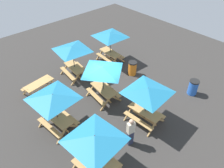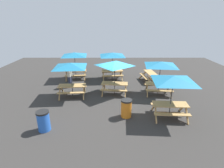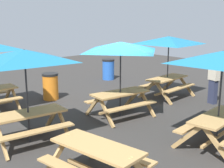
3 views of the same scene
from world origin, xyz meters
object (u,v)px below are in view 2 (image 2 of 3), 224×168
picnic_table_2 (160,66)px  picnic_table_6 (114,66)px  trash_bin_blue (43,121)px  picnic_table_3 (173,82)px  picnic_table_5 (70,68)px  picnic_table_1 (74,56)px  picnic_table_0 (150,75)px  picnic_table_4 (112,56)px  trash_bin_orange (126,108)px  person_standing (69,76)px

picnic_table_2 → picnic_table_6: (-3.04, 0.07, 0.00)m
trash_bin_blue → picnic_table_3: bearing=10.9°
picnic_table_3 → picnic_table_5: size_ratio=1.00×
picnic_table_1 → picnic_table_3: same height
picnic_table_2 → picnic_table_3: (-0.17, -3.08, 0.00)m
picnic_table_0 → picnic_table_4: size_ratio=0.70×
picnic_table_1 → picnic_table_6: size_ratio=1.20×
picnic_table_0 → picnic_table_1: picnic_table_1 is taller
picnic_table_4 → trash_bin_orange: 6.51m
picnic_table_0 → picnic_table_4: bearing=71.3°
picnic_table_5 → trash_bin_blue: bearing=-101.5°
trash_bin_blue → trash_bin_orange: bearing=17.3°
picnic_table_1 → trash_bin_blue: bearing=-96.1°
picnic_table_2 → person_standing: (-6.40, 1.26, -1.10)m
picnic_table_2 → trash_bin_blue: picnic_table_2 is taller
trash_bin_orange → picnic_table_0: bearing=66.6°
picnic_table_3 → picnic_table_4: bearing=119.0°
picnic_table_0 → picnic_table_5: bearing=109.2°
picnic_table_2 → picnic_table_6: same height
person_standing → trash_bin_orange: bearing=-123.7°
trash_bin_blue → person_standing: (-0.00, 5.54, 0.39)m
picnic_table_1 → picnic_table_0: bearing=-12.1°
picnic_table_5 → trash_bin_orange: 4.61m
picnic_table_2 → picnic_table_6: size_ratio=1.20×
trash_bin_orange → trash_bin_blue: bearing=-162.7°
picnic_table_1 → picnic_table_3: bearing=-51.8°
trash_bin_blue → person_standing: person_standing is taller
picnic_table_3 → person_standing: (-6.23, 4.34, -1.10)m
trash_bin_blue → picnic_table_6: bearing=52.3°
picnic_table_2 → picnic_table_3: size_ratio=1.00×
picnic_table_4 → trash_bin_blue: size_ratio=2.87×
picnic_table_0 → trash_bin_orange: 6.18m
picnic_table_0 → trash_bin_orange: trash_bin_orange is taller
picnic_table_2 → trash_bin_orange: 4.19m
picnic_table_3 → person_standing: size_ratio=1.69×
picnic_table_5 → picnic_table_2: bearing=-0.8°
picnic_table_2 → picnic_table_3: same height
picnic_table_3 → person_standing: picnic_table_3 is taller
picnic_table_3 → trash_bin_blue: size_ratio=2.88×
picnic_table_0 → trash_bin_blue: (-6.39, -6.90, -0.07)m
picnic_table_4 → picnic_table_5: same height
picnic_table_3 → picnic_table_2: bearing=90.3°
picnic_table_4 → picnic_table_6: 3.19m
trash_bin_orange → picnic_table_4: bearing=96.7°
person_standing → picnic_table_1: bearing=13.2°
picnic_table_0 → picnic_table_6: size_ratio=0.84×
trash_bin_blue → picnic_table_4: bearing=67.0°
picnic_table_0 → picnic_table_2: bearing=172.5°
picnic_table_1 → trash_bin_blue: picnic_table_1 is taller
picnic_table_3 → trash_bin_blue: 6.51m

